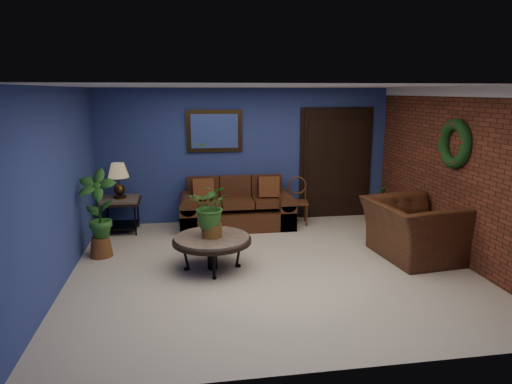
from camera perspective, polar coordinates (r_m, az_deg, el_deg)
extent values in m
plane|color=beige|center=(6.56, 1.92, -9.35)|extent=(5.50, 5.50, 0.00)
cube|color=navy|center=(8.63, -1.19, 4.59)|extent=(5.50, 0.04, 2.50)
cube|color=navy|center=(6.29, -23.42, 0.56)|extent=(0.04, 5.00, 2.50)
cube|color=maroon|center=(7.24, 23.90, 1.98)|extent=(0.04, 5.00, 2.50)
cube|color=silver|center=(6.08, 2.10, 13.07)|extent=(5.50, 5.00, 0.02)
cube|color=white|center=(7.13, 24.54, 11.33)|extent=(0.03, 5.00, 0.14)
cube|color=#3C2912|center=(8.48, -5.22, 7.60)|extent=(1.02, 0.06, 0.77)
cube|color=black|center=(9.04, 9.92, 3.48)|extent=(1.44, 0.06, 2.18)
torus|color=black|center=(7.19, 23.60, 5.57)|extent=(0.16, 0.72, 0.72)
cube|color=#4D2A16|center=(8.34, -2.43, -3.31)|extent=(2.05, 0.88, 0.33)
cube|color=#4D2A16|center=(8.57, -2.70, -0.76)|extent=(1.75, 0.24, 0.84)
cube|color=#4D2A16|center=(8.16, -6.47, -1.47)|extent=(0.56, 0.60, 0.13)
cube|color=#4D2A16|center=(8.20, -2.40, -1.32)|extent=(0.56, 0.60, 0.13)
cube|color=#4D2A16|center=(8.29, 1.60, -1.17)|extent=(0.56, 0.60, 0.13)
cube|color=#4D2A16|center=(8.27, -8.47, -3.11)|extent=(0.30, 0.88, 0.47)
cube|color=#4D2A16|center=(8.46, 3.46, -2.63)|extent=(0.30, 0.88, 0.47)
cube|color=brown|center=(8.14, -6.62, 0.34)|extent=(0.37, 0.11, 0.37)
cube|color=brown|center=(8.27, 1.65, 0.61)|extent=(0.37, 0.11, 0.37)
cylinder|color=#4A4641|center=(6.37, -5.53, -5.78)|extent=(1.03, 1.03, 0.05)
cylinder|color=black|center=(6.38, -5.52, -6.08)|extent=(1.10, 1.10, 0.05)
cylinder|color=black|center=(6.45, -5.48, -7.77)|extent=(0.14, 0.14, 0.42)
cube|color=#4A4641|center=(8.31, -16.64, -0.90)|extent=(0.63, 0.63, 0.05)
cube|color=black|center=(8.32, -16.62, -1.16)|extent=(0.67, 0.67, 0.04)
cube|color=black|center=(8.42, -16.44, -4.00)|extent=(0.57, 0.57, 0.03)
cylinder|color=black|center=(8.16, -18.60, -3.39)|extent=(0.03, 0.03, 0.59)
cylinder|color=black|center=(8.09, -14.87, -3.29)|extent=(0.03, 0.03, 0.59)
cylinder|color=black|center=(8.67, -18.04, -2.44)|extent=(0.03, 0.03, 0.59)
cylinder|color=black|center=(8.60, -14.54, -2.34)|extent=(0.03, 0.03, 0.59)
cylinder|color=#3C2912|center=(8.30, -16.66, -0.58)|extent=(0.21, 0.21, 0.04)
sphere|color=#3C2912|center=(8.27, -16.70, 0.15)|extent=(0.20, 0.20, 0.20)
cylinder|color=#3C2912|center=(8.24, -16.77, 1.24)|extent=(0.02, 0.02, 0.25)
cone|color=#917B57|center=(8.21, -16.85, 2.46)|extent=(0.36, 0.36, 0.25)
cube|color=#593219|center=(8.53, 5.22, -1.31)|extent=(0.43, 0.43, 0.04)
torus|color=#593219|center=(8.63, 5.18, 0.83)|extent=(0.35, 0.09, 0.35)
cylinder|color=#593219|center=(8.42, 4.20, -2.98)|extent=(0.03, 0.03, 0.39)
cylinder|color=#593219|center=(8.44, 6.35, -2.98)|extent=(0.03, 0.03, 0.39)
cylinder|color=#593219|center=(8.72, 4.08, -2.42)|extent=(0.03, 0.03, 0.39)
cylinder|color=#593219|center=(8.75, 6.15, -2.42)|extent=(0.03, 0.03, 0.39)
imported|color=#4D2A16|center=(7.18, 19.01, -4.47)|extent=(1.28, 1.43, 0.86)
cylinder|color=brown|center=(6.34, -5.55, -4.80)|extent=(0.28, 0.28, 0.18)
imported|color=#1E551A|center=(6.24, -5.62, -1.73)|extent=(0.68, 0.63, 0.62)
cylinder|color=brown|center=(8.82, 14.85, -3.30)|extent=(0.26, 0.26, 0.20)
imported|color=#1E551A|center=(8.74, 14.98, -1.12)|extent=(0.36, 0.30, 0.59)
cylinder|color=brown|center=(7.29, -18.80, -6.49)|extent=(0.34, 0.34, 0.30)
imported|color=#1E551A|center=(7.11, -19.16, -1.63)|extent=(0.64, 0.51, 1.07)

